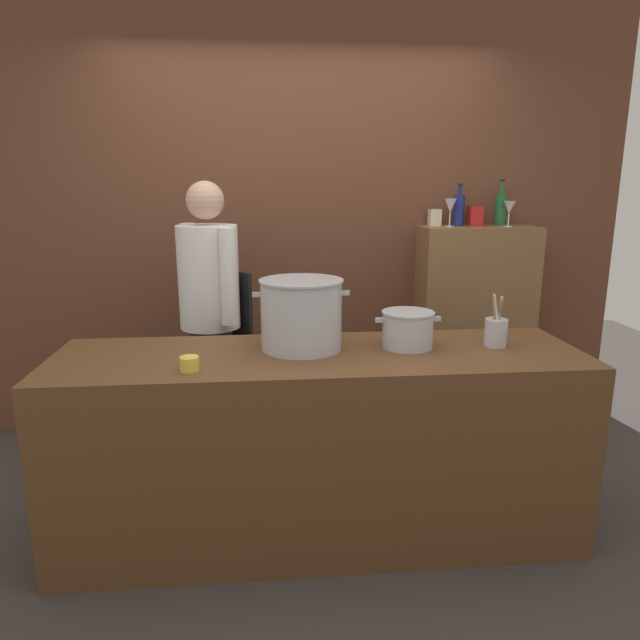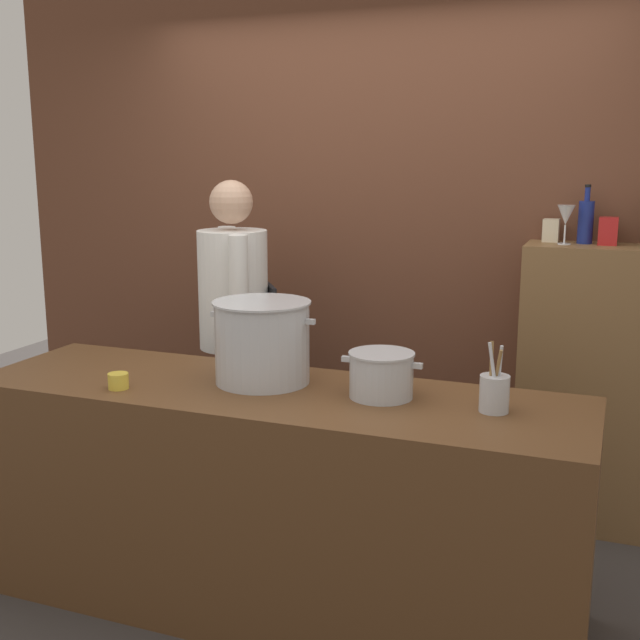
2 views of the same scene
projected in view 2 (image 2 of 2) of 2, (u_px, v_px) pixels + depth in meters
The scene contains 13 objects.
ground_plane at pixel (275, 602), 3.21m from camera, with size 8.00×8.00×0.00m, color #383330.
brick_back_panel at pixel (381, 208), 4.18m from camera, with size 4.40×0.10×3.00m, color brown.
prep_counter at pixel (274, 499), 3.12m from camera, with size 2.39×0.70×0.90m, color brown.
bar_cabinet at pixel (601, 390), 3.75m from camera, with size 0.76×0.32×1.37m, color brown.
chef at pixel (235, 322), 3.92m from camera, with size 0.41×0.46×1.66m.
stockpot_large at pixel (262, 342), 3.09m from camera, with size 0.44×0.38×0.32m.
stockpot_small at pixel (381, 375), 2.92m from camera, with size 0.31×0.24×0.17m.
utensil_crock at pixel (494, 392), 2.75m from camera, with size 0.10×0.10×0.25m.
butter_jar at pixel (118, 381), 3.03m from camera, with size 0.08×0.08×0.06m, color yellow.
wine_bottle_cobalt at pixel (586, 221), 3.69m from camera, with size 0.07×0.07×0.27m.
wine_glass_short at pixel (566, 216), 3.64m from camera, with size 0.08×0.08×0.18m.
spice_tin_red at pixel (608, 231), 3.64m from camera, with size 0.08×0.08×0.13m, color red.
spice_tin_cream at pixel (551, 230), 3.77m from camera, with size 0.07×0.07×0.11m, color beige.
Camera 2 is at (1.21, -2.65, 1.78)m, focal length 44.53 mm.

